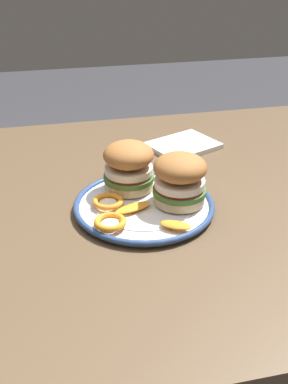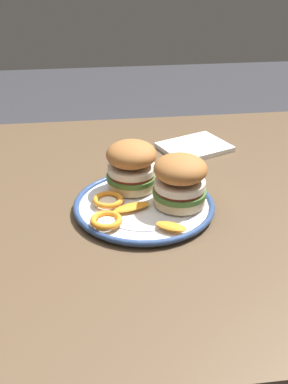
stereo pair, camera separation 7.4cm
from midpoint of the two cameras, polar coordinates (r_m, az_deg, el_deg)
dining_table at (r=1.02m, az=-0.27°, el=-5.39°), size 1.30×0.95×0.73m
dinner_plate at (r=0.93m, az=2.29°, el=-1.70°), size 0.28×0.28×0.02m
sandwich_half_left at (r=0.96m, az=0.70°, el=3.32°), size 0.15×0.15×0.10m
sandwich_half_right at (r=0.91m, az=6.78°, el=1.45°), size 0.14×0.14×0.10m
orange_peel_curled at (r=0.86m, az=-2.15°, el=-3.54°), size 0.08×0.08×0.01m
orange_peel_strip_long at (r=0.85m, az=5.87°, el=-4.27°), size 0.06×0.05×0.01m
orange_peel_strip_short at (r=0.90m, az=0.85°, el=-1.90°), size 0.08×0.05×0.01m
orange_peel_small_curl at (r=0.92m, az=-2.11°, el=-1.03°), size 0.09×0.09×0.01m
folded_napkin at (r=1.21m, az=7.95°, el=5.42°), size 0.20×0.18×0.01m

